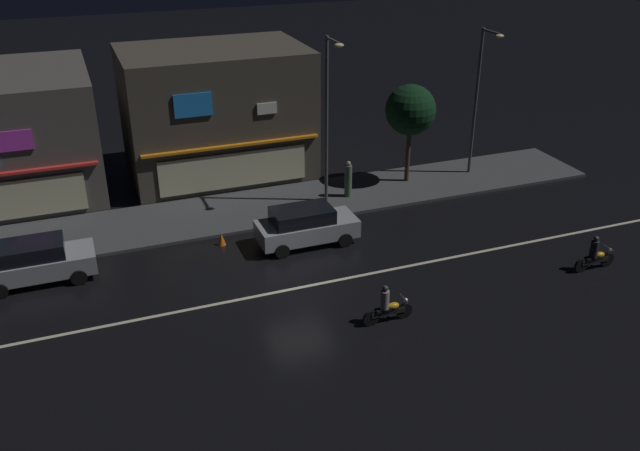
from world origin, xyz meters
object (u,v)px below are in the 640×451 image
(motorcycle_opposite_lane, at_px, (387,307))
(parked_car_near_kerb, at_px, (35,261))
(parked_car_trailing, at_px, (306,225))
(streetlamp_mid, at_px, (328,110))
(pedestrian_on_sidewalk, at_px, (348,180))
(streetlamp_east, at_px, (479,92))
(motorcycle_following, at_px, (595,256))
(traffic_cone, at_px, (222,239))

(motorcycle_opposite_lane, bearing_deg, parked_car_near_kerb, -31.62)
(motorcycle_opposite_lane, bearing_deg, parked_car_trailing, -83.23)
(streetlamp_mid, xyz_separation_m, parked_car_trailing, (-2.40, -3.50, -3.88))
(streetlamp_mid, xyz_separation_m, pedestrian_on_sidewalk, (1.18, 0.26, -3.76))
(streetlamp_mid, bearing_deg, pedestrian_on_sidewalk, 12.41)
(streetlamp_east, relative_size, parked_car_near_kerb, 1.77)
(pedestrian_on_sidewalk, relative_size, motorcycle_following, 0.96)
(pedestrian_on_sidewalk, bearing_deg, motorcycle_following, -114.33)
(parked_car_near_kerb, bearing_deg, motorcycle_following, 161.36)
(motorcycle_following, xyz_separation_m, motorcycle_opposite_lane, (-9.42, -0.40, 0.00))
(parked_car_trailing, distance_m, motorcycle_opposite_lane, 6.69)
(pedestrian_on_sidewalk, height_order, motorcycle_following, pedestrian_on_sidewalk)
(parked_car_near_kerb, xyz_separation_m, traffic_cone, (7.40, 0.37, -0.59))
(parked_car_trailing, relative_size, motorcycle_opposite_lane, 2.26)
(motorcycle_opposite_lane, bearing_deg, traffic_cone, -61.13)
(pedestrian_on_sidewalk, height_order, traffic_cone, pedestrian_on_sidewalk)
(parked_car_near_kerb, height_order, motorcycle_opposite_lane, parked_car_near_kerb)
(streetlamp_mid, relative_size, parked_car_near_kerb, 1.84)
(streetlamp_mid, relative_size, motorcycle_following, 4.17)
(streetlamp_east, xyz_separation_m, motorcycle_opposite_lane, (-10.29, -10.86, -3.96))
(pedestrian_on_sidewalk, distance_m, motorcycle_following, 11.94)
(streetlamp_east, relative_size, motorcycle_following, 4.00)
(motorcycle_following, bearing_deg, traffic_cone, -33.20)
(traffic_cone, bearing_deg, motorcycle_following, -28.81)
(motorcycle_opposite_lane, xyz_separation_m, traffic_cone, (-4.07, 7.82, -0.36))
(streetlamp_mid, xyz_separation_m, traffic_cone, (-5.84, -2.34, -4.48))
(pedestrian_on_sidewalk, bearing_deg, parked_car_trailing, 169.27)
(traffic_cone, bearing_deg, streetlamp_mid, 21.84)
(streetlamp_mid, distance_m, pedestrian_on_sidewalk, 3.95)
(parked_car_near_kerb, height_order, parked_car_trailing, same)
(pedestrian_on_sidewalk, bearing_deg, streetlamp_east, -53.81)
(motorcycle_following, xyz_separation_m, traffic_cone, (-13.50, 7.42, -0.36))
(streetlamp_east, distance_m, parked_car_near_kerb, 22.35)
(parked_car_trailing, bearing_deg, motorcycle_following, -31.91)
(motorcycle_opposite_lane, bearing_deg, streetlamp_mid, -98.49)
(parked_car_near_kerb, relative_size, traffic_cone, 7.82)
(traffic_cone, bearing_deg, pedestrian_on_sidewalk, 20.32)
(motorcycle_following, distance_m, traffic_cone, 15.41)
(parked_car_near_kerb, bearing_deg, traffic_cone, -177.12)
(streetlamp_east, xyz_separation_m, traffic_cone, (-14.37, -3.03, -4.32))
(pedestrian_on_sidewalk, xyz_separation_m, parked_car_near_kerb, (-14.43, -2.97, -0.12))
(pedestrian_on_sidewalk, distance_m, traffic_cone, 7.52)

